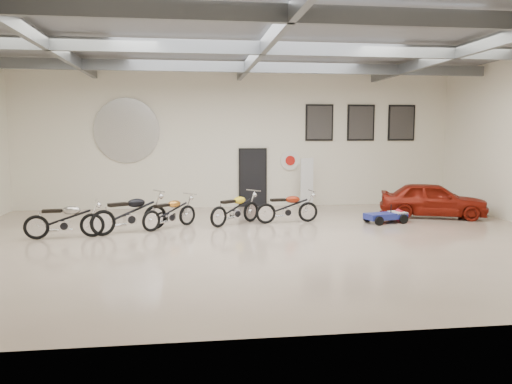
{
  "coord_description": "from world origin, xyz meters",
  "views": [
    {
      "loc": [
        -1.76,
        -12.27,
        2.69
      ],
      "look_at": [
        0.0,
        1.2,
        1.1
      ],
      "focal_mm": 35.0,
      "sensor_mm": 36.0,
      "label": 1
    }
  ],
  "objects": [
    {
      "name": "motorcycle_black",
      "position": [
        -3.44,
        1.49,
        0.56
      ],
      "size": [
        2.2,
        1.66,
        1.12
      ],
      "primitive_type": null,
      "rotation": [
        0.0,
        0.0,
        0.53
      ],
      "color": "silver",
      "rests_on": "floor"
    },
    {
      "name": "poster_mid",
      "position": [
        4.6,
        5.96,
        3.1
      ],
      "size": [
        1.05,
        0.08,
        1.35
      ],
      "primitive_type": null,
      "color": "black",
      "rests_on": "back_wall"
    },
    {
      "name": "banner_stand",
      "position": [
        2.44,
        5.5,
        0.91
      ],
      "size": [
        0.53,
        0.31,
        1.83
      ],
      "primitive_type": null,
      "rotation": [
        0.0,
        0.0,
        0.23
      ],
      "color": "white",
      "rests_on": "floor"
    },
    {
      "name": "ceiling",
      "position": [
        0.0,
        0.0,
        5.0
      ],
      "size": [
        16.0,
        12.0,
        0.01
      ],
      "primitive_type": "cube",
      "color": "slate",
      "rests_on": "back_wall"
    },
    {
      "name": "floor",
      "position": [
        0.0,
        0.0,
        0.0
      ],
      "size": [
        16.0,
        12.0,
        0.01
      ],
      "primitive_type": "cube",
      "color": "#BEA791",
      "rests_on": "ground"
    },
    {
      "name": "ceiling_beams",
      "position": [
        0.0,
        0.0,
        4.75
      ],
      "size": [
        15.8,
        11.8,
        0.32
      ],
      "primitive_type": null,
      "color": "#5A5D61",
      "rests_on": "ceiling"
    },
    {
      "name": "motorcycle_yellow",
      "position": [
        -0.47,
        2.34,
        0.5
      ],
      "size": [
        1.86,
        1.67,
        0.99
      ],
      "primitive_type": null,
      "rotation": [
        0.0,
        0.0,
        0.68
      ],
      "color": "silver",
      "rests_on": "floor"
    },
    {
      "name": "poster_left",
      "position": [
        3.0,
        5.96,
        3.1
      ],
      "size": [
        1.05,
        0.08,
        1.35
      ],
      "primitive_type": null,
      "color": "black",
      "rests_on": "back_wall"
    },
    {
      "name": "poster_right",
      "position": [
        6.2,
        5.96,
        3.1
      ],
      "size": [
        1.05,
        0.08,
        1.35
      ],
      "primitive_type": null,
      "color": "black",
      "rests_on": "back_wall"
    },
    {
      "name": "motorcycle_red",
      "position": [
        1.11,
        2.41,
        0.49
      ],
      "size": [
        1.95,
        0.78,
        0.99
      ],
      "primitive_type": null,
      "rotation": [
        0.0,
        0.0,
        0.1
      ],
      "color": "silver",
      "rests_on": "floor"
    },
    {
      "name": "oil_sign",
      "position": [
        1.9,
        5.95,
        1.7
      ],
      "size": [
        0.72,
        0.1,
        0.72
      ],
      "primitive_type": null,
      "color": "white",
      "rests_on": "back_wall"
    },
    {
      "name": "motorcycle_gold",
      "position": [
        -2.38,
        1.97,
        0.48
      ],
      "size": [
        1.77,
        1.64,
        0.96
      ],
      "primitive_type": null,
      "rotation": [
        0.0,
        0.0,
        0.71
      ],
      "color": "silver",
      "rests_on": "floor"
    },
    {
      "name": "motorcycle_silver",
      "position": [
        -5.02,
        0.94,
        0.51
      ],
      "size": [
        2.0,
        0.81,
        1.01
      ],
      "primitive_type": null,
      "rotation": [
        0.0,
        0.0,
        0.11
      ],
      "color": "silver",
      "rests_on": "floor"
    },
    {
      "name": "go_kart",
      "position": [
        4.2,
        2.04,
        0.28
      ],
      "size": [
        1.68,
        1.05,
        0.56
      ],
      "primitive_type": null,
      "rotation": [
        0.0,
        0.0,
        0.24
      ],
      "color": "navy",
      "rests_on": "floor"
    },
    {
      "name": "vintage_car",
      "position": [
        6.0,
        2.85,
        0.57
      ],
      "size": [
        2.43,
        3.59,
        1.14
      ],
      "primitive_type": "imported",
      "rotation": [
        0.0,
        0.0,
        1.21
      ],
      "color": "maroon",
      "rests_on": "floor"
    },
    {
      "name": "logo_plaque",
      "position": [
        -4.0,
        5.95,
        2.8
      ],
      "size": [
        2.3,
        0.06,
        1.16
      ],
      "primitive_type": null,
      "color": "silver",
      "rests_on": "back_wall"
    },
    {
      "name": "back_wall",
      "position": [
        0.0,
        6.0,
        2.5
      ],
      "size": [
        16.0,
        0.02,
        5.0
      ],
      "primitive_type": "cube",
      "color": "white",
      "rests_on": "floor"
    },
    {
      "name": "door",
      "position": [
        0.5,
        5.95,
        1.05
      ],
      "size": [
        0.92,
        0.08,
        2.1
      ],
      "primitive_type": "cube",
      "color": "black",
      "rests_on": "back_wall"
    }
  ]
}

